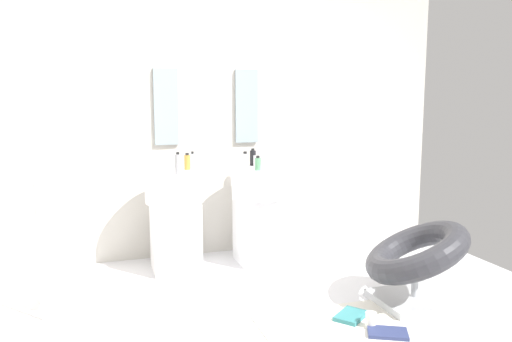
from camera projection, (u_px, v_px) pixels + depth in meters
ground_plane at (260, 322)px, 3.55m from camera, size 4.80×3.60×0.04m
rear_partition at (206, 119)px, 4.91m from camera, size 4.80×0.10×2.60m
pedestal_sink_left at (175, 217)px, 4.48m from camera, size 0.50×0.50×0.98m
pedestal_sink_right at (259, 211)px, 4.71m from camera, size 0.50×0.50×0.98m
vanity_mirror_left at (166, 107)px, 4.71m from camera, size 0.22×0.03×0.70m
vanity_mirror_right at (247, 106)px, 4.94m from camera, size 0.22×0.03×0.70m
lounge_chair at (416, 258)px, 3.75m from camera, size 1.03×1.03×0.65m
towel_rack at (63, 229)px, 3.48m from camera, size 0.37×0.22×0.95m
area_rug at (352, 327)px, 3.42m from camera, size 1.20×0.72×0.01m
magazine_navy at (388, 333)px, 3.30m from camera, size 0.30×0.26×0.02m
magazine_teal at (351, 316)px, 3.54m from camera, size 0.29×0.28×0.03m
coffee_mug at (371, 320)px, 3.40m from camera, size 0.07×0.07×0.10m
soap_bottle_clear at (193, 163)px, 4.40m from camera, size 0.04×0.04×0.18m
soap_bottle_green at (258, 164)px, 4.50m from camera, size 0.05×0.05×0.13m
soap_bottle_grey at (178, 164)px, 4.30m from camera, size 0.05×0.05×0.18m
soap_bottle_white at (245, 162)px, 4.52m from camera, size 0.06×0.06×0.16m
soap_bottle_amber at (187, 162)px, 4.55m from camera, size 0.05×0.05×0.15m
soap_bottle_black at (253, 158)px, 4.81m from camera, size 0.06×0.06×0.16m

